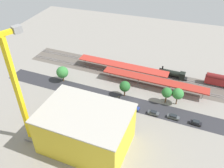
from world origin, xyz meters
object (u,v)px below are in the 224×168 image
(parked_car_4, at_px, (117,104))
(street_tree_1, at_px, (167,93))
(tower_crane, at_px, (8,87))
(traffic_light, at_px, (119,101))
(parked_car_2, at_px, (153,113))
(box_truck_0, at_px, (108,112))
(parked_car_0, at_px, (196,123))
(parked_car_7, at_px, (64,93))
(parked_car_3, at_px, (134,108))
(street_tree_2, at_px, (62,72))
(platform_canopy_near, at_px, (154,80))
(construction_building, at_px, (86,129))
(street_tree_0, at_px, (125,86))
(street_tree_3, at_px, (178,94))
(passenger_coach, at_px, (224,81))
(parked_car_1, at_px, (173,117))
(platform_canopy_far, at_px, (122,65))
(parked_car_6, at_px, (81,97))
(locomotive, at_px, (173,74))
(parked_car_5, at_px, (97,99))

(parked_car_4, distance_m, street_tree_1, 21.41)
(tower_crane, distance_m, traffic_light, 42.70)
(parked_car_4, distance_m, traffic_light, 4.29)
(parked_car_2, height_order, box_truck_0, box_truck_0)
(parked_car_0, xyz_separation_m, street_tree_1, (12.91, -9.20, 4.60))
(tower_crane, bearing_deg, parked_car_7, -90.03)
(box_truck_0, height_order, street_tree_1, street_tree_1)
(parked_car_7, bearing_deg, parked_car_3, -178.86)
(tower_crane, height_order, street_tree_2, tower_crane)
(box_truck_0, bearing_deg, street_tree_2, -28.51)
(platform_canopy_near, distance_m, construction_building, 43.11)
(street_tree_0, bearing_deg, street_tree_3, -175.73)
(traffic_light, bearing_deg, passenger_coach, -143.49)
(parked_car_1, xyz_separation_m, street_tree_3, (-0.09, -9.18, 4.77))
(parked_car_2, xyz_separation_m, street_tree_2, (45.44, -9.24, 4.25))
(street_tree_0, bearing_deg, construction_building, 80.59)
(platform_canopy_far, bearing_deg, parked_car_6, 65.96)
(parked_car_3, distance_m, parked_car_4, 7.59)
(platform_canopy_near, distance_m, parked_car_0, 27.10)
(box_truck_0, bearing_deg, passenger_coach, -141.35)
(box_truck_0, xyz_separation_m, street_tree_1, (-20.73, -15.10, 3.72))
(street_tree_0, bearing_deg, box_truck_0, 78.27)
(parked_car_6, relative_size, street_tree_1, 0.58)
(parked_car_1, distance_m, box_truck_0, 25.93)
(street_tree_1, height_order, street_tree_3, street_tree_3)
(platform_canopy_far, relative_size, parked_car_6, 10.61)
(box_truck_0, relative_size, street_tree_1, 1.29)
(passenger_coach, height_order, parked_car_4, passenger_coach)
(parked_car_0, distance_m, traffic_light, 30.70)
(parked_car_2, height_order, tower_crane, tower_crane)
(parked_car_7, bearing_deg, parked_car_4, -178.37)
(construction_building, bearing_deg, street_tree_3, -127.71)
(street_tree_1, bearing_deg, locomotive, -91.82)
(street_tree_3, bearing_deg, box_truck_0, 31.75)
(passenger_coach, relative_size, parked_car_4, 3.61)
(locomotive, xyz_separation_m, parked_car_3, (12.17, 28.87, -1.06))
(parked_car_4, bearing_deg, parked_car_6, 1.29)
(platform_canopy_far, relative_size, parked_car_0, 10.38)
(parked_car_6, bearing_deg, platform_canopy_near, -148.28)
(passenger_coach, distance_m, box_truck_0, 56.78)
(parked_car_6, xyz_separation_m, street_tree_3, (-40.11, -9.33, 4.79))
(street_tree_3, bearing_deg, platform_canopy_near, -36.47)
(parked_car_4, distance_m, tower_crane, 44.70)
(platform_canopy_far, distance_m, parked_car_6, 28.01)
(parked_car_4, xyz_separation_m, tower_crane, (24.61, 28.82, 23.70))
(platform_canopy_near, distance_m, parked_car_5, 27.40)
(parked_car_2, xyz_separation_m, construction_building, (19.28, 22.06, 6.46))
(parked_car_7, height_order, street_tree_1, street_tree_1)
(platform_canopy_near, relative_size, platform_canopy_far, 1.04)
(parked_car_1, xyz_separation_m, parked_car_2, (7.89, 0.33, -0.00))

